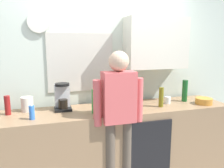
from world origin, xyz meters
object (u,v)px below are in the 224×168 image
object	(u,v)px
coffee_maker	(62,98)
mixing_bowl	(204,101)
bottle_green_wine	(185,91)
cup_white_mug	(168,100)
bottle_clear_soda	(96,102)
bottle_red_vinegar	(7,105)
dish_soap	(32,112)
bottle_olive_oil	(161,97)
storage_canister	(27,104)
potted_plant	(109,97)
bottle_dark_sauce	(120,103)
person_at_sink	(119,110)

from	to	relation	value
coffee_maker	mixing_bowl	xyz separation A→B (m)	(1.82, -0.28, -0.11)
bottle_green_wine	cup_white_mug	size ratio (longest dim) A/B	3.16
bottle_green_wine	bottle_clear_soda	distance (m)	1.32
bottle_red_vinegar	dish_soap	distance (m)	0.37
mixing_bowl	bottle_olive_oil	bearing A→B (deg)	176.08
bottle_olive_oil	storage_canister	bearing A→B (deg)	169.66
bottle_olive_oil	potted_plant	size ratio (longest dim) A/B	1.09
bottle_dark_sauce	storage_canister	size ratio (longest dim) A/B	1.06
bottle_green_wine	bottle_olive_oil	xyz separation A→B (m)	(-0.45, -0.15, -0.03)
coffee_maker	bottle_green_wine	xyz separation A→B (m)	(1.66, -0.08, 0.00)
bottle_red_vinegar	potted_plant	size ratio (longest dim) A/B	0.96
coffee_maker	potted_plant	size ratio (longest dim) A/B	1.43
coffee_maker	bottle_red_vinegar	xyz separation A→B (m)	(-0.61, -0.03, -0.04)
cup_white_mug	potted_plant	size ratio (longest dim) A/B	0.41
bottle_red_vinegar	bottle_clear_soda	bearing A→B (deg)	-13.82
bottle_dark_sauce	coffee_maker	bearing A→B (deg)	161.77
mixing_bowl	person_at_sink	bearing A→B (deg)	-172.61
bottle_red_vinegar	bottle_green_wine	bearing A→B (deg)	-1.37
dish_soap	bottle_green_wine	bearing A→B (deg)	5.54
bottle_olive_oil	dish_soap	world-z (taller)	bottle_olive_oil
cup_white_mug	person_at_sink	xyz separation A→B (m)	(-0.80, -0.32, 0.02)
mixing_bowl	potted_plant	size ratio (longest dim) A/B	0.96
coffee_maker	person_at_sink	xyz separation A→B (m)	(0.57, -0.44, -0.08)
bottle_red_vinegar	potted_plant	distance (m)	1.19
bottle_green_wine	bottle_dark_sauce	distance (m)	1.00
coffee_maker	cup_white_mug	size ratio (longest dim) A/B	3.47
bottle_clear_soda	person_at_sink	xyz separation A→B (m)	(0.22, -0.18, -0.07)
bottle_green_wine	potted_plant	distance (m)	1.08
coffee_maker	person_at_sink	bearing A→B (deg)	-37.66
person_at_sink	mixing_bowl	bearing A→B (deg)	10.49
bottle_olive_oil	storage_canister	world-z (taller)	bottle_olive_oil
bottle_olive_oil	mixing_bowl	world-z (taller)	bottle_olive_oil
mixing_bowl	dish_soap	xyz separation A→B (m)	(-2.16, 0.00, 0.04)
bottle_red_vinegar	mixing_bowl	xyz separation A→B (m)	(2.43, -0.25, -0.07)
bottle_green_wine	person_at_sink	world-z (taller)	person_at_sink
cup_white_mug	bottle_green_wine	bearing A→B (deg)	8.02
mixing_bowl	person_at_sink	size ratio (longest dim) A/B	0.14
coffee_maker	bottle_clear_soda	bearing A→B (deg)	-36.98
mixing_bowl	bottle_clear_soda	bearing A→B (deg)	179.49
bottle_dark_sauce	bottle_clear_soda	xyz separation A→B (m)	(-0.32, -0.05, 0.05)
mixing_bowl	potted_plant	bearing A→B (deg)	169.84
bottle_olive_oil	bottle_dark_sauce	bearing A→B (deg)	178.29
mixing_bowl	storage_canister	world-z (taller)	storage_canister
coffee_maker	storage_canister	world-z (taller)	coffee_maker
bottle_clear_soda	cup_white_mug	bearing A→B (deg)	7.95
bottle_clear_soda	potted_plant	xyz separation A→B (m)	(0.22, 0.21, -0.01)
bottle_clear_soda	bottle_red_vinegar	distance (m)	0.99
bottle_green_wine	dish_soap	world-z (taller)	bottle_green_wine
bottle_green_wine	potted_plant	world-z (taller)	bottle_green_wine
dish_soap	storage_canister	bearing A→B (deg)	101.47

